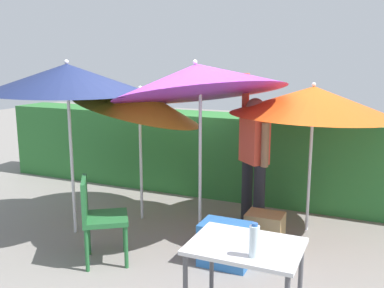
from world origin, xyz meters
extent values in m
plane|color=gray|center=(0.00, 0.00, 0.00)|extent=(24.00, 24.00, 0.00)
cube|color=#2D7033|center=(0.00, 1.95, 0.61)|extent=(8.00, 0.70, 1.22)
cylinder|color=silver|center=(-0.81, 0.53, 0.70)|extent=(0.04, 0.04, 1.40)
cone|color=yellow|center=(-0.83, 0.56, 1.54)|extent=(1.68, 1.64, 0.77)
sphere|color=silver|center=(-0.84, 0.59, 1.70)|extent=(0.05, 0.05, 0.05)
cylinder|color=silver|center=(-1.32, -0.20, 0.84)|extent=(0.04, 0.04, 1.68)
cone|color=#19234C|center=(-1.32, -0.19, 1.84)|extent=(1.81, 1.81, 0.35)
sphere|color=silver|center=(-1.32, -0.19, 2.02)|extent=(0.05, 0.05, 0.05)
cylinder|color=silver|center=(1.22, 1.01, 0.70)|extent=(0.04, 0.04, 1.41)
cone|color=#EA5919|center=(1.22, 1.01, 1.58)|extent=(1.94, 1.94, 0.42)
sphere|color=silver|center=(1.21, 1.02, 1.76)|extent=(0.05, 0.05, 0.05)
cylinder|color=silver|center=(0.07, 0.37, 0.83)|extent=(0.04, 0.04, 1.66)
cone|color=purple|center=(0.05, 0.35, 1.83)|extent=(2.03, 1.99, 0.88)
sphere|color=silver|center=(0.03, 0.32, 2.02)|extent=(0.05, 0.05, 0.05)
cylinder|color=black|center=(0.48, 0.94, 0.41)|extent=(0.14, 0.14, 0.82)
cylinder|color=black|center=(0.68, 0.75, 0.41)|extent=(0.14, 0.14, 0.82)
cube|color=#E04C38|center=(0.58, 0.84, 1.10)|extent=(0.41, 0.41, 0.56)
sphere|color=#8C6647|center=(0.58, 0.84, 1.49)|extent=(0.22, 0.22, 0.22)
cylinder|color=#E04C38|center=(0.41, 1.00, 1.60)|extent=(0.13, 0.13, 0.56)
cylinder|color=#8C6647|center=(0.75, 0.69, 1.08)|extent=(0.13, 0.13, 0.52)
cylinder|color=#236633|center=(-0.27, -0.72, 0.22)|extent=(0.04, 0.04, 0.44)
cylinder|color=#236633|center=(-0.48, -0.41, 0.22)|extent=(0.04, 0.04, 0.44)
cylinder|color=#236633|center=(-0.58, -0.94, 0.22)|extent=(0.04, 0.04, 0.44)
cylinder|color=#236633|center=(-0.80, -0.62, 0.22)|extent=(0.04, 0.04, 0.44)
cube|color=#236633|center=(-0.53, -0.67, 0.47)|extent=(0.61, 0.61, 0.05)
cube|color=#236633|center=(-0.70, -0.79, 0.69)|extent=(0.28, 0.38, 0.40)
cube|color=#2D6BB7|center=(0.61, -0.25, 0.22)|extent=(0.50, 0.34, 0.44)
cube|color=#9E7A4C|center=(0.88, 0.30, 0.20)|extent=(0.40, 0.30, 0.40)
cylinder|color=#4C4C51|center=(1.49, -1.04, 0.36)|extent=(0.04, 0.04, 0.72)
cylinder|color=#4C4C51|center=(0.77, -1.04, 0.36)|extent=(0.04, 0.04, 0.72)
cube|color=silver|center=(1.13, -1.30, 0.73)|extent=(0.80, 0.60, 0.03)
cylinder|color=silver|center=(1.24, -1.47, 0.86)|extent=(0.07, 0.07, 0.22)
cylinder|color=#2D60B7|center=(1.24, -1.47, 0.98)|extent=(0.04, 0.04, 0.02)
camera|label=1|loc=(1.95, -4.13, 2.08)|focal=40.58mm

